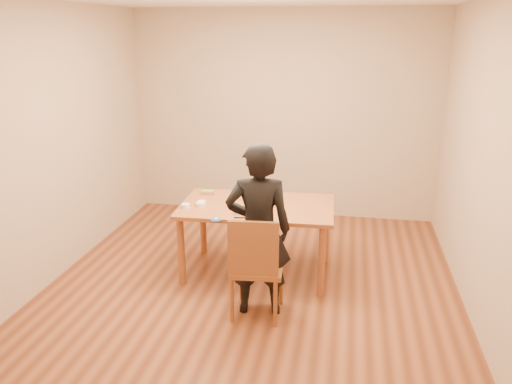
% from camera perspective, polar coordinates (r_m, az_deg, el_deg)
% --- Properties ---
extents(room_shell, '(4.00, 4.50, 2.70)m').
position_cam_1_polar(room_shell, '(4.79, 0.07, 5.11)').
color(room_shell, '#5A2C16').
rests_on(room_shell, ground).
extents(dining_table, '(1.56, 0.97, 0.04)m').
position_cam_1_polar(dining_table, '(5.01, 0.11, -1.67)').
color(dining_table, brown).
rests_on(dining_table, floor).
extents(dining_chair, '(0.47, 0.47, 0.04)m').
position_cam_1_polar(dining_chair, '(4.40, 0.16, -8.59)').
color(dining_chair, brown).
rests_on(dining_chair, floor).
extents(cake_plate, '(0.29, 0.29, 0.02)m').
position_cam_1_polar(cake_plate, '(5.09, 0.99, -0.99)').
color(cake_plate, '#AD0B36').
rests_on(cake_plate, dining_table).
extents(cake, '(0.21, 0.21, 0.07)m').
position_cam_1_polar(cake, '(5.08, 1.00, -0.51)').
color(cake, white).
rests_on(cake, cake_plate).
extents(frosting_dome, '(0.21, 0.21, 0.03)m').
position_cam_1_polar(frosting_dome, '(5.06, 1.00, -0.01)').
color(frosting_dome, white).
rests_on(frosting_dome, cake).
extents(frosting_tub, '(0.09, 0.09, 0.08)m').
position_cam_1_polar(frosting_tub, '(4.75, -2.03, -2.07)').
color(frosting_tub, white).
rests_on(frosting_tub, dining_table).
extents(frosting_lid, '(0.10, 0.10, 0.01)m').
position_cam_1_polar(frosting_lid, '(4.62, -4.59, -3.19)').
color(frosting_lid, '#174098').
rests_on(frosting_lid, dining_table).
extents(frosting_dollop, '(0.04, 0.04, 0.02)m').
position_cam_1_polar(frosting_dollop, '(4.61, -4.59, -3.04)').
color(frosting_dollop, white).
rests_on(frosting_dollop, frosting_lid).
extents(ramekin_green, '(0.09, 0.09, 0.04)m').
position_cam_1_polar(ramekin_green, '(4.96, -8.03, -1.59)').
color(ramekin_green, white).
rests_on(ramekin_green, dining_table).
extents(ramekin_yellow, '(0.08, 0.08, 0.04)m').
position_cam_1_polar(ramekin_yellow, '(5.04, -6.22, -1.23)').
color(ramekin_yellow, white).
rests_on(ramekin_yellow, dining_table).
extents(ramekin_multi, '(0.08, 0.08, 0.04)m').
position_cam_1_polar(ramekin_multi, '(4.99, -6.39, -1.41)').
color(ramekin_multi, white).
rests_on(ramekin_multi, dining_table).
extents(candy_box_pink, '(0.13, 0.07, 0.02)m').
position_cam_1_polar(candy_box_pink, '(5.35, -5.53, -0.15)').
color(candy_box_pink, '#E23572').
rests_on(candy_box_pink, dining_table).
extents(candy_box_green, '(0.14, 0.08, 0.02)m').
position_cam_1_polar(candy_box_green, '(5.35, -5.58, 0.07)').
color(candy_box_green, green).
rests_on(candy_box_green, candy_box_pink).
extents(spatula, '(0.16, 0.04, 0.01)m').
position_cam_1_polar(spatula, '(4.66, -1.58, -2.96)').
color(spatula, black).
rests_on(spatula, dining_table).
extents(person, '(0.62, 0.46, 1.56)m').
position_cam_1_polar(person, '(4.30, 0.28, -4.42)').
color(person, black).
rests_on(person, floor).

